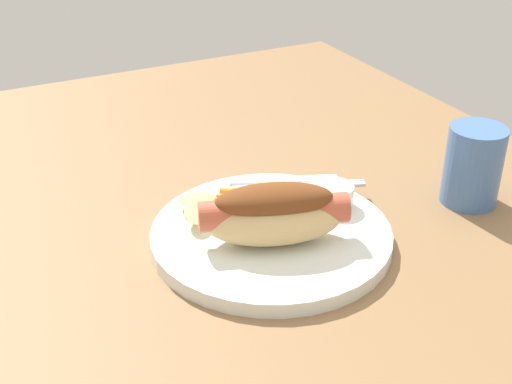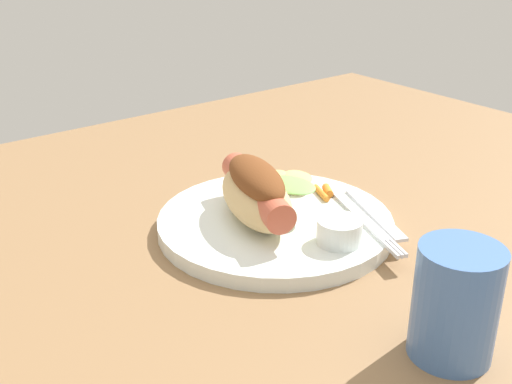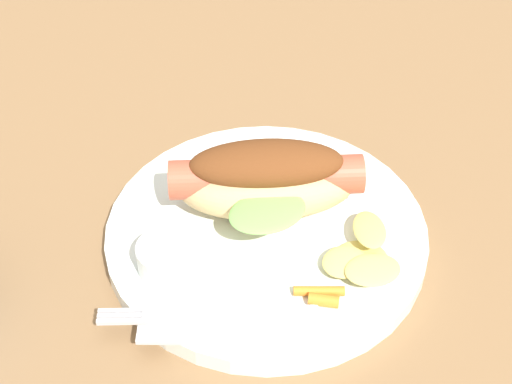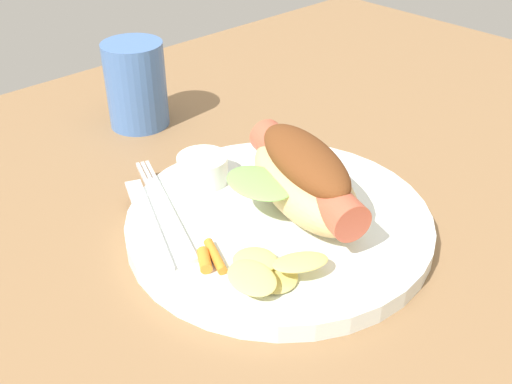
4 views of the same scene
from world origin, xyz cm
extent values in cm
cube|color=olive|center=(0.00, 0.00, -0.90)|extent=(120.00, 90.00, 1.80)
cylinder|color=white|center=(-0.27, 1.80, 0.80)|extent=(25.56, 25.56, 1.60)
ellipsoid|color=#DBB77A|center=(2.01, 1.01, 4.13)|extent=(10.54, 15.40, 5.05)
cylinder|color=#C1563D|center=(2.01, 1.01, 5.01)|extent=(7.90, 15.38, 3.13)
ellipsoid|color=brown|center=(2.01, 1.01, 6.42)|extent=(8.37, 12.89, 3.17)
ellipsoid|color=#7FC65B|center=(-1.66, 2.45, 5.14)|extent=(4.68, 6.20, 0.66)
cylinder|color=white|center=(-1.30, 10.27, 2.85)|extent=(4.58, 4.58, 2.49)
cube|color=silver|center=(-7.15, 7.52, 1.80)|extent=(5.53, 12.08, 0.40)
cube|color=silver|center=(-3.96, 14.68, 1.80)|extent=(1.41, 3.10, 0.40)
cube|color=silver|center=(-4.38, 14.84, 1.80)|extent=(1.41, 3.10, 0.40)
cube|color=silver|center=(-4.80, 15.00, 1.80)|extent=(1.41, 3.10, 0.40)
cube|color=silver|center=(-8.83, 8.15, 1.78)|extent=(6.31, 12.55, 0.36)
ellipsoid|color=#DAC86D|center=(-5.90, -3.56, 1.85)|extent=(5.05, 5.26, 0.50)
ellipsoid|color=#DAC86D|center=(-6.21, -1.91, 2.41)|extent=(3.46, 3.74, 0.71)
ellipsoid|color=#DAC86D|center=(-7.84, -3.36, 2.65)|extent=(3.70, 4.62, 0.60)
ellipsoid|color=#DAC86D|center=(-4.48, -4.85, 3.06)|extent=(4.94, 3.71, 1.12)
cylinder|color=orange|center=(-7.69, 0.87, 1.96)|extent=(2.07, 3.71, 0.72)
cylinder|color=orange|center=(-8.65, 0.96, 2.06)|extent=(1.93, 2.36, 0.91)
cylinder|color=#4770B2|center=(2.67, 26.62, 4.68)|extent=(6.55, 6.55, 9.36)
camera|label=1|loc=(54.12, -27.38, 40.30)|focal=48.18mm
camera|label=2|loc=(39.67, 49.47, 32.01)|focal=44.57mm
camera|label=3|loc=(-38.11, 18.10, 44.95)|focal=52.98mm
camera|label=4|loc=(-29.37, -26.89, 30.72)|focal=42.22mm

